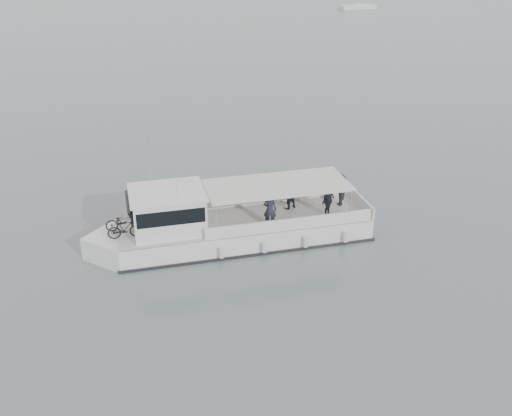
# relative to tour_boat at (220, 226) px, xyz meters

# --- Properties ---
(ground) EXTENTS (1400.00, 1400.00, 0.00)m
(ground) POSITION_rel_tour_boat_xyz_m (-4.77, -2.41, -0.85)
(ground) COLOR slate
(ground) RESTS_ON ground
(tour_boat) EXTENTS (11.95, 7.09, 5.18)m
(tour_boat) POSITION_rel_tour_boat_xyz_m (0.00, 0.00, 0.00)
(tour_boat) COLOR white
(tour_boat) RESTS_ON ground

